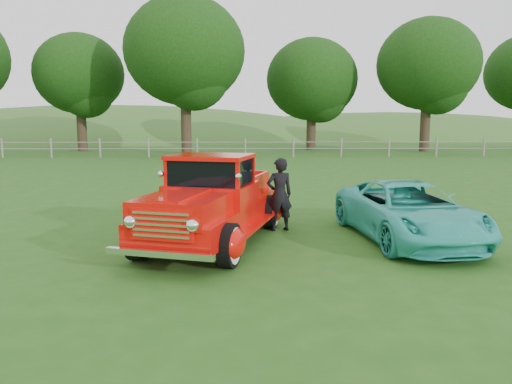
{
  "coord_description": "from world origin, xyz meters",
  "views": [
    {
      "loc": [
        0.05,
        -9.08,
        2.52
      ],
      "look_at": [
        0.26,
        1.2,
        0.96
      ],
      "focal_mm": 35.0,
      "sensor_mm": 36.0,
      "label": 1
    }
  ],
  "objects_px": {
    "tree_mid_east": "(428,64)",
    "tree_near_west": "(185,51)",
    "red_pickup": "(212,204)",
    "teal_sedan": "(408,211)",
    "tree_near_east": "(312,80)",
    "man": "(279,194)",
    "tree_mid_west": "(79,74)"
  },
  "relations": [
    {
      "from": "tree_near_west",
      "to": "teal_sedan",
      "type": "relative_size",
      "value": 2.43
    },
    {
      "from": "tree_near_west",
      "to": "tree_near_east",
      "type": "xyz_separation_m",
      "value": [
        9.0,
        4.0,
        -1.55
      ]
    },
    {
      "from": "tree_mid_east",
      "to": "red_pickup",
      "type": "bearing_deg",
      "value": -117.41
    },
    {
      "from": "red_pickup",
      "to": "teal_sedan",
      "type": "height_order",
      "value": "red_pickup"
    },
    {
      "from": "tree_mid_west",
      "to": "man",
      "type": "xyz_separation_m",
      "value": [
        12.79,
        -26.21,
        -4.74
      ]
    },
    {
      "from": "tree_mid_west",
      "to": "red_pickup",
      "type": "bearing_deg",
      "value": -67.35
    },
    {
      "from": "tree_near_east",
      "to": "teal_sedan",
      "type": "distance_m",
      "value": 28.56
    },
    {
      "from": "tree_mid_east",
      "to": "tree_near_west",
      "type": "bearing_deg",
      "value": -173.29
    },
    {
      "from": "tree_near_west",
      "to": "man",
      "type": "bearing_deg",
      "value": -78.35
    },
    {
      "from": "tree_mid_west",
      "to": "man",
      "type": "relative_size",
      "value": 5.21
    },
    {
      "from": "tree_near_east",
      "to": "man",
      "type": "height_order",
      "value": "tree_near_east"
    },
    {
      "from": "tree_mid_east",
      "to": "teal_sedan",
      "type": "distance_m",
      "value": 28.4
    },
    {
      "from": "tree_mid_east",
      "to": "man",
      "type": "distance_m",
      "value": 28.52
    },
    {
      "from": "teal_sedan",
      "to": "man",
      "type": "height_order",
      "value": "man"
    },
    {
      "from": "tree_mid_west",
      "to": "man",
      "type": "distance_m",
      "value": 29.55
    },
    {
      "from": "tree_mid_east",
      "to": "tree_near_east",
      "type": "bearing_deg",
      "value": 165.96
    },
    {
      "from": "teal_sedan",
      "to": "man",
      "type": "xyz_separation_m",
      "value": [
        -2.58,
        0.91,
        0.22
      ]
    },
    {
      "from": "tree_mid_east",
      "to": "red_pickup",
      "type": "distance_m",
      "value": 30.08
    },
    {
      "from": "tree_mid_west",
      "to": "teal_sedan",
      "type": "distance_m",
      "value": 31.57
    },
    {
      "from": "tree_near_east",
      "to": "tree_mid_west",
      "type": "bearing_deg",
      "value": -176.63
    },
    {
      "from": "red_pickup",
      "to": "teal_sedan",
      "type": "xyz_separation_m",
      "value": [
        3.99,
        0.14,
        -0.2
      ]
    },
    {
      "from": "tree_near_west",
      "to": "tree_near_east",
      "type": "height_order",
      "value": "tree_near_west"
    },
    {
      "from": "red_pickup",
      "to": "man",
      "type": "height_order",
      "value": "red_pickup"
    },
    {
      "from": "tree_near_east",
      "to": "tree_mid_east",
      "type": "height_order",
      "value": "tree_mid_east"
    },
    {
      "from": "tree_mid_west",
      "to": "tree_near_west",
      "type": "height_order",
      "value": "tree_near_west"
    },
    {
      "from": "tree_mid_west",
      "to": "man",
      "type": "height_order",
      "value": "tree_mid_west"
    },
    {
      "from": "tree_near_east",
      "to": "man",
      "type": "relative_size",
      "value": 5.13
    },
    {
      "from": "tree_mid_west",
      "to": "tree_near_east",
      "type": "bearing_deg",
      "value": 3.37
    },
    {
      "from": "tree_near_west",
      "to": "teal_sedan",
      "type": "distance_m",
      "value": 25.98
    },
    {
      "from": "tree_mid_west",
      "to": "tree_near_east",
      "type": "height_order",
      "value": "tree_mid_west"
    },
    {
      "from": "tree_mid_west",
      "to": "red_pickup",
      "type": "distance_m",
      "value": 29.93
    },
    {
      "from": "tree_mid_west",
      "to": "tree_mid_east",
      "type": "bearing_deg",
      "value": -2.29
    }
  ]
}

